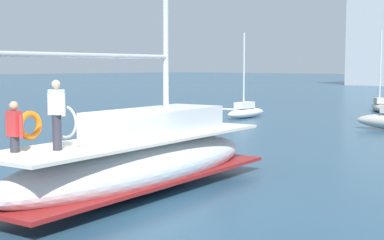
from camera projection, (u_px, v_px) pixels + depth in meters
ground_plane at (128, 202)px, 14.27m from camera, size 400.00×400.00×0.00m
main_sailboat at (141, 158)px, 15.41m from camera, size 4.10×9.88×12.56m
moored_sloop_near at (379, 105)px, 42.50m from camera, size 2.96×3.61×5.88m
moored_sloop_far at (246, 111)px, 37.30m from camera, size 1.27×3.95×5.43m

